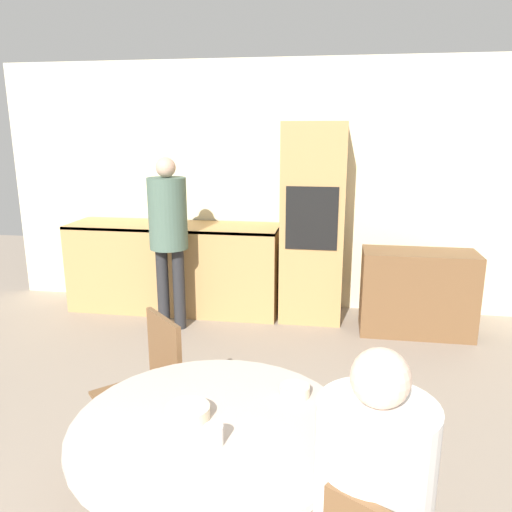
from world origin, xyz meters
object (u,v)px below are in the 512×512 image
Objects in this scene: sideboard at (417,293)px; chair_far_left at (150,384)px; person_seated at (373,509)px; cup at (214,435)px; bowl_centre at (295,391)px; dining_table at (213,466)px; bowl_near at (188,412)px; oven_unit at (313,223)px; person_standing at (168,226)px.

sideboard is 2.87m from chair_far_left.
person_seated is 0.63m from cup.
person_seated reaches higher than chair_far_left.
chair_far_left is at bearing 155.57° from bowl_centre.
person_seated is 15.88× the size of cup.
cup is (0.57, -0.80, 0.27)m from chair_far_left.
dining_table is 0.92× the size of person_seated.
bowl_near is 1.37× the size of bowl_centre.
cup is at bearing -73.02° from dining_table.
oven_unit is 1.56× the size of person_seated.
cup reaches higher than bowl_centre.
sideboard is 7.59× the size of bowl_centre.
bowl_centre reaches higher than dining_table.
bowl_centre is (0.07, -2.91, -0.23)m from oven_unit.
oven_unit is 1.43m from person_standing.
bowl_near is at bearing -96.41° from oven_unit.
sideboard reaches higher than bowl_centre.
dining_table is 1.31× the size of chair_far_left.
person_standing is at bearing -174.03° from sideboard.
dining_table is at bearing -139.19° from bowl_centre.
person_seated is at bearing -60.72° from person_standing.
dining_table is 0.70× the size of person_standing.
oven_unit is 10.50× the size of bowl_near.
cup is at bearing -123.64° from bowl_centre.
person_standing reaches higher than person_seated.
cup reaches higher than dining_table.
bowl_centre is (-0.94, -2.63, 0.36)m from sideboard.
dining_table is (-1.26, -2.90, 0.13)m from sideboard.
person_seated reaches higher than sideboard.
person_seated is 6.74× the size of bowl_near.
bowl_near is at bearing -11.26° from chair_far_left.
bowl_near is (-0.15, 0.16, -0.01)m from cup.
cup is at bearing 157.17° from person_seated.
person_standing reaches higher than chair_far_left.
sideboard is at bearing 96.59° from chair_far_left.
chair_far_left is at bearing 128.96° from dining_table.
person_seated is at bearing -31.60° from dining_table.
bowl_near is (-1.37, -2.88, 0.36)m from sideboard.
oven_unit reaches higher than dining_table.
cup is (-0.58, 0.24, 0.04)m from person_seated.
person_seated is at bearing -28.97° from bowl_near.
sideboard is at bearing 68.20° from cup.
chair_far_left reaches higher than dining_table.
oven_unit is at bearing 21.69° from person_standing.
sideboard is (1.01, -0.28, -0.59)m from oven_unit.
cup is at bearing -46.61° from bowl_near.
sideboard is 3.30m from cup.
oven_unit is at bearing 86.50° from cup.
person_standing is (-1.70, 3.04, 0.29)m from person_seated.
person_seated is 0.72m from bowl_centre.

